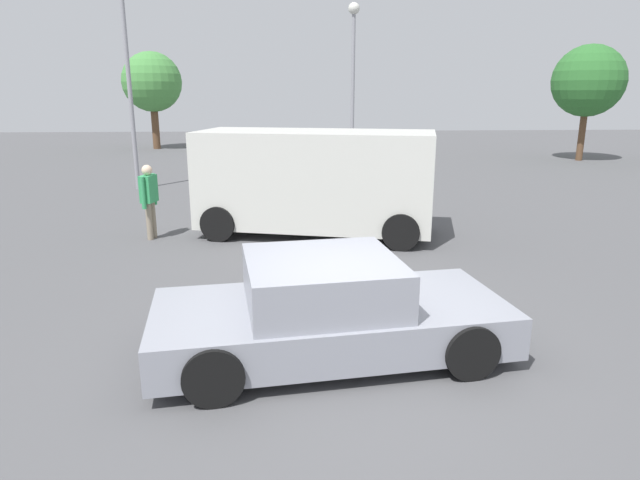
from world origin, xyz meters
TOP-DOWN VIEW (x-y plane):
  - ground_plane at (0.00, 0.00)m, footprint 80.00×80.00m
  - sedan_foreground at (-0.14, 0.29)m, footprint 4.42×2.41m
  - van_white at (0.04, 6.13)m, footprint 5.42×3.22m
  - pedestrian at (-3.57, 5.95)m, footprint 0.33×0.56m
  - light_post_near at (2.07, 16.40)m, footprint 0.44×0.44m
  - light_post_mid at (-5.53, 12.44)m, footprint 0.44×0.44m
  - tree_back_left at (-7.93, 25.94)m, footprint 3.24×3.24m
  - tree_back_center at (13.17, 19.15)m, footprint 3.21×3.21m

SIDE VIEW (x-z plane):
  - ground_plane at x=0.00m, z-range 0.00..0.00m
  - sedan_foreground at x=-0.14m, z-range -0.05..1.17m
  - pedestrian at x=-3.57m, z-range 0.15..1.77m
  - van_white at x=0.04m, z-range 0.09..2.38m
  - tree_back_center at x=13.17m, z-range 0.99..6.20m
  - tree_back_left at x=-7.93m, z-range 0.99..6.27m
  - light_post_near at x=2.07m, z-range 1.14..7.55m
  - light_post_mid at x=-5.53m, z-range 1.22..8.68m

